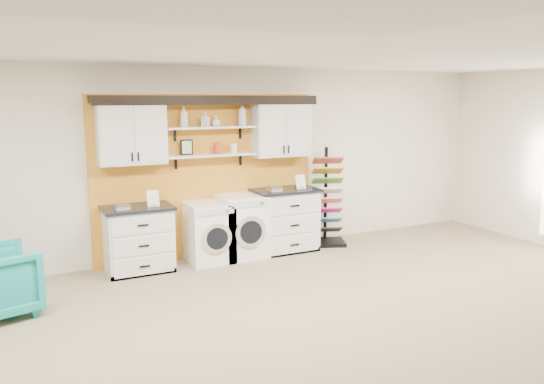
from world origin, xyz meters
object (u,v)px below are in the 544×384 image
base_cabinet_left (139,239)px  base_cabinet_right (285,220)px  washer (209,232)px  sample_rack (327,213)px  dryer (241,226)px

base_cabinet_left → base_cabinet_right: base_cabinet_right is taller
base_cabinet_left → base_cabinet_right: size_ratio=0.93×
washer → sample_rack: bearing=1.0°
dryer → sample_rack: sample_rack is taller
base_cabinet_right → washer: 1.25m
washer → sample_rack: size_ratio=0.55×
base_cabinet_left → dryer: dryer is taller
dryer → washer: bearing=180.0°
base_cabinet_right → dryer: bearing=-179.7°
base_cabinet_left → washer: base_cabinet_left is taller
base_cabinet_left → washer: 1.01m
base_cabinet_left → base_cabinet_right: 2.26m
sample_rack → base_cabinet_right: bearing=-155.4°
washer → sample_rack: 2.03m
washer → dryer: (0.52, -0.00, 0.03)m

